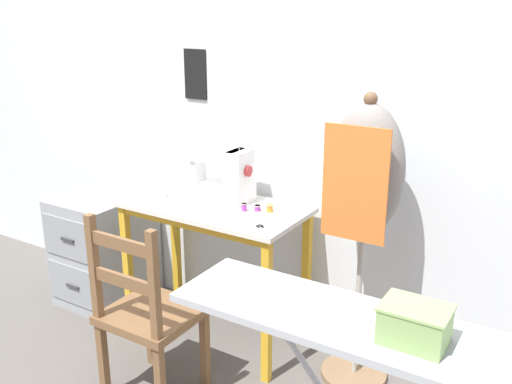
{
  "coord_description": "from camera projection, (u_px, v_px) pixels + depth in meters",
  "views": [
    {
      "loc": [
        1.63,
        -1.99,
        1.74
      ],
      "look_at": [
        0.27,
        0.22,
        0.89
      ],
      "focal_mm": 40.0,
      "sensor_mm": 36.0,
      "label": 1
    }
  ],
  "objects": [
    {
      "name": "dress_form",
      "position": [
        365.0,
        185.0,
        2.5
      ],
      "size": [
        0.34,
        0.32,
        1.4
      ],
      "color": "#846647",
      "rests_on": "ground_plane"
    },
    {
      "name": "sewing_table",
      "position": [
        213.0,
        227.0,
        2.95
      ],
      "size": [
        0.96,
        0.49,
        0.77
      ],
      "color": "silver",
      "rests_on": "ground_plane"
    },
    {
      "name": "sewing_machine",
      "position": [
        223.0,
        176.0,
        2.96
      ],
      "size": [
        0.35,
        0.18,
        0.3
      ],
      "color": "white",
      "rests_on": "sewing_table"
    },
    {
      "name": "wooden_chair",
      "position": [
        147.0,
        315.0,
        2.55
      ],
      "size": [
        0.4,
        0.38,
        0.91
      ],
      "color": "brown",
      "rests_on": "ground_plane"
    },
    {
      "name": "filing_cabinet",
      "position": [
        105.0,
        247.0,
        3.48
      ],
      "size": [
        0.44,
        0.54,
        0.67
      ],
      "color": "#93999E",
      "rests_on": "ground_plane"
    },
    {
      "name": "fabric_bowl",
      "position": [
        155.0,
        193.0,
        3.04
      ],
      "size": [
        0.12,
        0.12,
        0.04
      ],
      "color": "silver",
      "rests_on": "sewing_table"
    },
    {
      "name": "thread_spool_near_machine",
      "position": [
        244.0,
        207.0,
        2.82
      ],
      "size": [
        0.03,
        0.03,
        0.04
      ],
      "color": "purple",
      "rests_on": "sewing_table"
    },
    {
      "name": "ironing_board",
      "position": [
        374.0,
        342.0,
        1.61
      ],
      "size": [
        1.23,
        0.32,
        0.89
      ],
      "color": "#ADB2B7",
      "rests_on": "ground_plane"
    },
    {
      "name": "ground_plane",
      "position": [
        190.0,
        356.0,
        2.97
      ],
      "size": [
        14.0,
        14.0,
        0.0
      ],
      "primitive_type": "plane",
      "color": "#5B5651"
    },
    {
      "name": "thread_spool_far_edge",
      "position": [
        270.0,
        208.0,
        2.81
      ],
      "size": [
        0.04,
        0.04,
        0.04
      ],
      "color": "orange",
      "rests_on": "sewing_table"
    },
    {
      "name": "storage_box",
      "position": [
        415.0,
        324.0,
        1.51
      ],
      "size": [
        0.18,
        0.14,
        0.11
      ],
      "color": "#8EB266",
      "rests_on": "ironing_board"
    },
    {
      "name": "thread_spool_mid_table",
      "position": [
        257.0,
        208.0,
        2.82
      ],
      "size": [
        0.04,
        0.04,
        0.03
      ],
      "color": "purple",
      "rests_on": "sewing_table"
    },
    {
      "name": "wall_back",
      "position": [
        246.0,
        98.0,
        3.02
      ],
      "size": [
        10.0,
        0.06,
        2.55
      ],
      "color": "silver",
      "rests_on": "ground_plane"
    },
    {
      "name": "scissors",
      "position": [
        263.0,
        228.0,
        2.61
      ],
      "size": [
        0.13,
        0.09,
        0.01
      ],
      "color": "silver",
      "rests_on": "sewing_table"
    }
  ]
}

